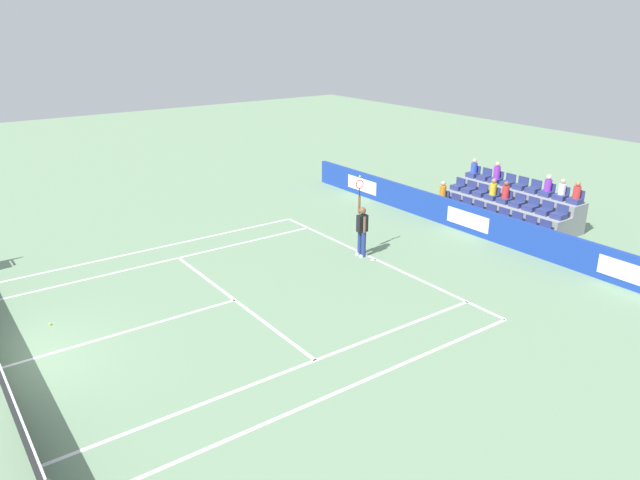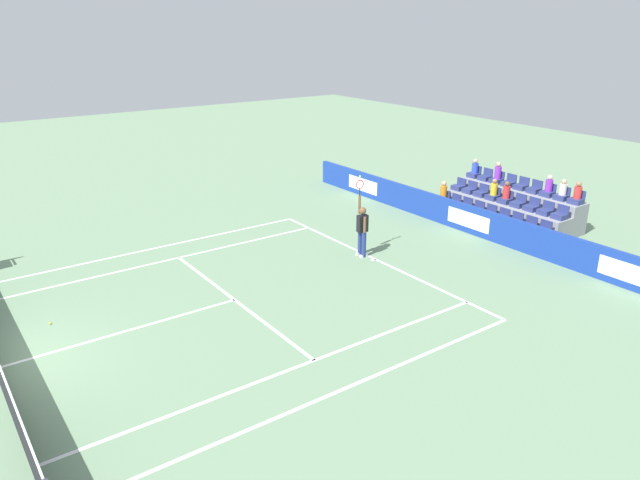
{
  "view_description": "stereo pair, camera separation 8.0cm",
  "coord_description": "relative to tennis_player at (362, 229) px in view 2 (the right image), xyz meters",
  "views": [
    {
      "loc": [
        -14.39,
        0.88,
        7.78
      ],
      "look_at": [
        0.27,
        -9.71,
        1.1
      ],
      "focal_mm": 33.46,
      "sensor_mm": 36.0,
      "label": 1
    },
    {
      "loc": [
        -14.44,
        0.82,
        7.78
      ],
      "look_at": [
        0.27,
        -9.71,
        1.1
      ],
      "focal_mm": 33.46,
      "sensor_mm": 36.0,
      "label": 2
    }
  ],
  "objects": [
    {
      "name": "line_centre_mark",
      "position": [
        -0.56,
        -0.08,
        -0.99
      ],
      "size": [
        0.1,
        0.2,
        0.01
      ],
      "primitive_type": "cube",
      "color": "white",
      "rests_on": "ground"
    },
    {
      "name": "line_doubles_sideline_right",
      "position": [
        -6.04,
        5.77,
        -0.99
      ],
      "size": [
        0.1,
        11.89,
        0.01
      ],
      "primitive_type": "cube",
      "color": "white",
      "rests_on": "ground"
    },
    {
      "name": "line_baseline",
      "position": [
        -0.56,
        -0.18,
        -0.99
      ],
      "size": [
        10.97,
        0.1,
        0.01
      ],
      "primitive_type": "cube",
      "color": "white",
      "rests_on": "ground"
    },
    {
      "name": "line_singles_sideline_left",
      "position": [
        3.56,
        5.77,
        -0.99
      ],
      "size": [
        0.1,
        11.89,
        0.01
      ],
      "primitive_type": "cube",
      "color": "white",
      "rests_on": "ground"
    },
    {
      "name": "sponsor_barrier",
      "position": [
        -0.56,
        -4.96,
        -0.45
      ],
      "size": [
        19.2,
        0.22,
        1.09
      ],
      "color": "#193899",
      "rests_on": "ground"
    },
    {
      "name": "line_service",
      "position": [
        -0.56,
        5.31,
        -0.99
      ],
      "size": [
        8.23,
        0.1,
        0.01
      ],
      "primitive_type": "cube",
      "color": "white",
      "rests_on": "ground"
    },
    {
      "name": "stadium_stand",
      "position": [
        -0.55,
        -7.28,
        -0.44
      ],
      "size": [
        5.58,
        2.85,
        2.18
      ],
      "color": "gray",
      "rests_on": "ground"
    },
    {
      "name": "line_doubles_sideline_left",
      "position": [
        4.93,
        5.77,
        -0.99
      ],
      "size": [
        0.1,
        11.89,
        0.01
      ],
      "primitive_type": "cube",
      "color": "white",
      "rests_on": "ground"
    },
    {
      "name": "tennis_player",
      "position": [
        0.0,
        0.0,
        0.0
      ],
      "size": [
        0.52,
        0.38,
        2.85
      ],
      "color": "navy",
      "rests_on": "ground"
    },
    {
      "name": "line_centre_service",
      "position": [
        -0.56,
        8.51,
        -0.99
      ],
      "size": [
        0.1,
        6.4,
        0.01
      ],
      "primitive_type": "cube",
      "color": "white",
      "rests_on": "ground"
    },
    {
      "name": "loose_tennis_ball",
      "position": [
        1.01,
        10.12,
        -0.96
      ],
      "size": [
        0.07,
        0.07,
        0.07
      ],
      "primitive_type": "sphere",
      "color": "#D1E533",
      "rests_on": "ground"
    },
    {
      "name": "line_singles_sideline_right",
      "position": [
        -4.67,
        5.77,
        -0.99
      ],
      "size": [
        0.1,
        11.89,
        0.01
      ],
      "primitive_type": "cube",
      "color": "white",
      "rests_on": "ground"
    }
  ]
}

